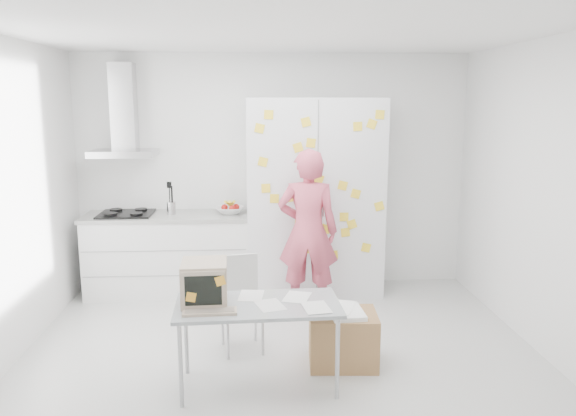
{
  "coord_description": "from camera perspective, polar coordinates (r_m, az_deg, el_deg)",
  "views": [
    {
      "loc": [
        -0.22,
        -4.51,
        2.18
      ],
      "look_at": [
        0.09,
        0.66,
        1.18
      ],
      "focal_mm": 35.0,
      "sensor_mm": 36.0,
      "label": 1
    }
  ],
  "objects": [
    {
      "name": "floor",
      "position": [
        5.02,
        -0.63,
        -14.93
      ],
      "size": [
        4.5,
        4.0,
        0.02
      ],
      "primitive_type": "cube",
      "color": "silver",
      "rests_on": "ground"
    },
    {
      "name": "walls",
      "position": [
        5.3,
        -1.04,
        1.95
      ],
      "size": [
        4.52,
        4.01,
        2.7
      ],
      "color": "white",
      "rests_on": "ground"
    },
    {
      "name": "ceiling",
      "position": [
        4.54,
        -0.71,
        17.54
      ],
      "size": [
        4.5,
        4.0,
        0.02
      ],
      "primitive_type": "cube",
      "color": "white",
      "rests_on": "walls"
    },
    {
      "name": "counter_run",
      "position": [
        6.51,
        -12.01,
        -4.49
      ],
      "size": [
        1.84,
        0.63,
        1.28
      ],
      "color": "white",
      "rests_on": "ground"
    },
    {
      "name": "range_hood",
      "position": [
        6.51,
        -16.34,
        8.57
      ],
      "size": [
        0.7,
        0.48,
        1.01
      ],
      "color": "silver",
      "rests_on": "walls"
    },
    {
      "name": "tall_cabinet",
      "position": [
        6.31,
        2.69,
        1.1
      ],
      "size": [
        1.5,
        0.68,
        2.2
      ],
      "color": "silver",
      "rests_on": "ground"
    },
    {
      "name": "person",
      "position": [
        5.76,
        2.03,
        -2.39
      ],
      "size": [
        0.67,
        0.49,
        1.7
      ],
      "primitive_type": "imported",
      "rotation": [
        0.0,
        0.0,
        2.99
      ],
      "color": "#CA4E64",
      "rests_on": "ground"
    },
    {
      "name": "desk",
      "position": [
        4.3,
        -6.51,
        -8.58
      ],
      "size": [
        1.26,
        0.67,
        0.99
      ],
      "rotation": [
        0.0,
        0.0,
        0.04
      ],
      "color": "gray",
      "rests_on": "ground"
    },
    {
      "name": "chair",
      "position": [
        5.03,
        -4.86,
        -8.99
      ],
      "size": [
        0.44,
        0.44,
        0.83
      ],
      "rotation": [
        0.0,
        0.0,
        0.2
      ],
      "color": "#B7B7B5",
      "rests_on": "ground"
    },
    {
      "name": "cardboard_box",
      "position": [
        4.82,
        5.61,
        -12.97
      ],
      "size": [
        0.58,
        0.48,
        0.49
      ],
      "rotation": [
        0.0,
        0.0,
        -0.06
      ],
      "color": "#997042",
      "rests_on": "ground"
    }
  ]
}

